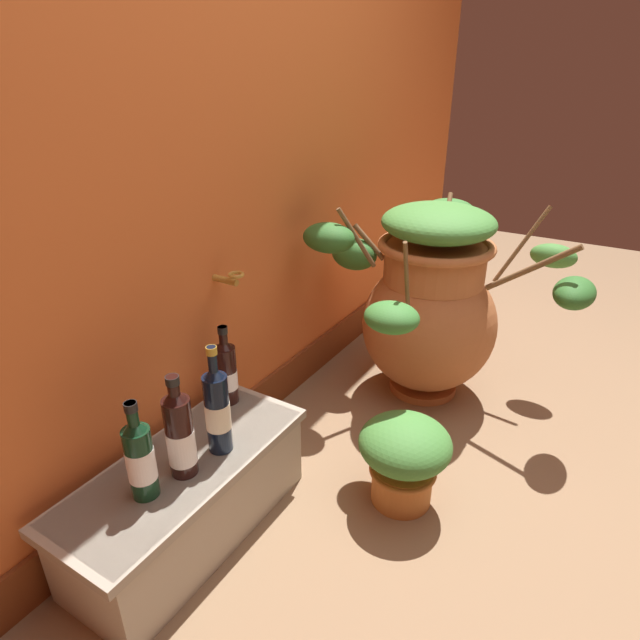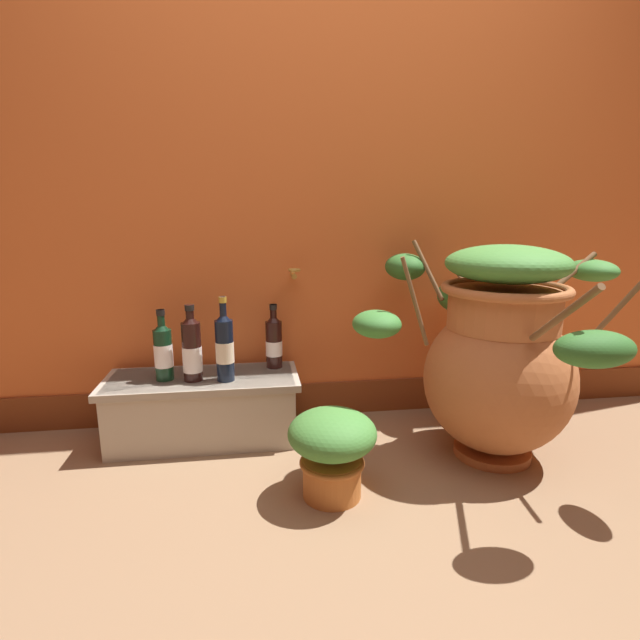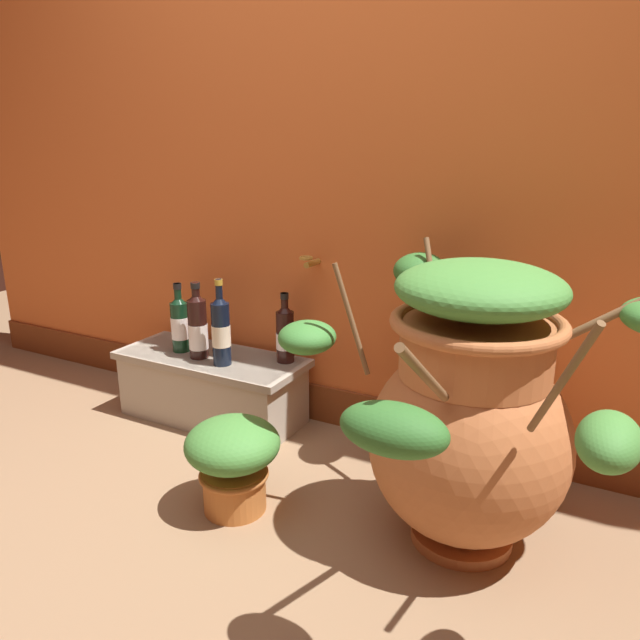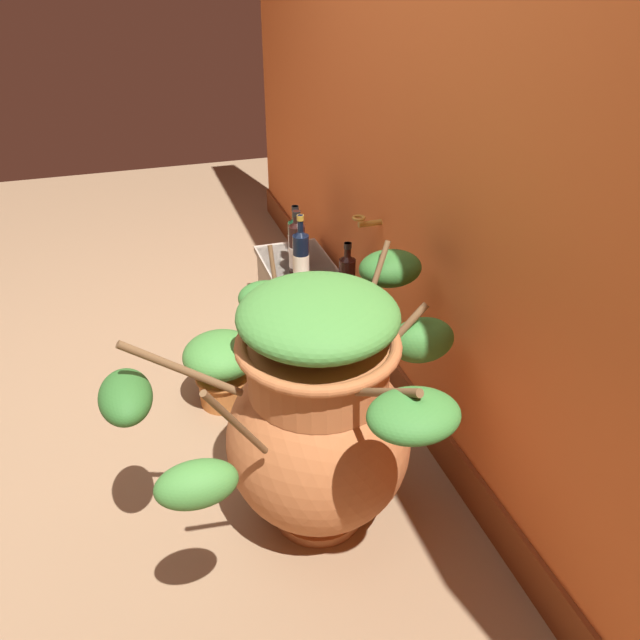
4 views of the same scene
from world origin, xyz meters
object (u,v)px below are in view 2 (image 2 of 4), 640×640
(terracotta_urn, at_px, (499,353))
(potted_shrub, at_px, (332,447))
(wine_bottle_left, at_px, (274,340))
(wine_bottle_right, at_px, (192,349))
(wine_bottle_back, at_px, (225,346))
(wine_bottle_middle, at_px, (163,350))

(terracotta_urn, xyz_separation_m, potted_shrub, (-0.71, -0.20, -0.25))
(wine_bottle_left, bearing_deg, wine_bottle_right, -159.54)
(wine_bottle_back, height_order, potted_shrub, wine_bottle_back)
(wine_bottle_left, relative_size, wine_bottle_right, 0.90)
(terracotta_urn, relative_size, potted_shrub, 3.55)
(wine_bottle_middle, height_order, wine_bottle_back, wine_bottle_back)
(wine_bottle_left, relative_size, wine_bottle_middle, 0.97)
(wine_bottle_left, height_order, potted_shrub, wine_bottle_left)
(wine_bottle_right, xyz_separation_m, potted_shrub, (0.52, -0.48, -0.24))
(wine_bottle_middle, relative_size, potted_shrub, 0.95)
(terracotta_urn, height_order, wine_bottle_right, terracotta_urn)
(wine_bottle_middle, xyz_separation_m, wine_bottle_back, (0.26, -0.05, 0.02))
(wine_bottle_left, bearing_deg, wine_bottle_middle, -167.67)
(terracotta_urn, bearing_deg, wine_bottle_back, 166.50)
(wine_bottle_back, bearing_deg, wine_bottle_middle, 169.55)
(wine_bottle_right, bearing_deg, potted_shrub, -42.84)
(wine_bottle_back, relative_size, potted_shrub, 1.13)
(terracotta_urn, bearing_deg, wine_bottle_middle, 167.08)
(terracotta_urn, height_order, potted_shrub, terracotta_urn)
(wine_bottle_left, distance_m, wine_bottle_right, 0.37)
(wine_bottle_right, distance_m, wine_bottle_back, 0.14)
(wine_bottle_right, height_order, wine_bottle_back, wine_bottle_back)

